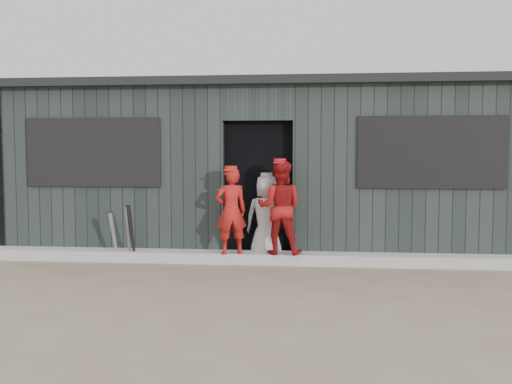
# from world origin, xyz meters

# --- Properties ---
(ground) EXTENTS (80.00, 80.00, 0.00)m
(ground) POSITION_xyz_m (0.00, 0.00, 0.00)
(ground) COLOR #756151
(ground) RESTS_ON ground
(curb) EXTENTS (8.00, 0.36, 0.15)m
(curb) POSITION_xyz_m (0.00, 1.82, 0.07)
(curb) COLOR #AAABA5
(curb) RESTS_ON ground
(bat_left) EXTENTS (0.12, 0.27, 0.71)m
(bat_left) POSITION_xyz_m (-2.01, 1.69, 0.36)
(bat_left) COLOR gray
(bat_left) RESTS_ON ground
(bat_mid) EXTENTS (0.09, 0.30, 0.81)m
(bat_mid) POSITION_xyz_m (-1.80, 1.70, 0.41)
(bat_mid) COLOR slate
(bat_mid) RESTS_ON ground
(bat_right) EXTENTS (0.12, 0.27, 0.82)m
(bat_right) POSITION_xyz_m (-1.74, 1.68, 0.41)
(bat_right) COLOR black
(bat_right) RESTS_ON ground
(player_red_left) EXTENTS (0.50, 0.42, 1.19)m
(player_red_left) POSITION_xyz_m (-0.33, 1.69, 0.74)
(player_red_left) COLOR #AC1915
(player_red_left) RESTS_ON curb
(player_red_right) EXTENTS (0.65, 0.52, 1.29)m
(player_red_right) POSITION_xyz_m (0.33, 1.76, 0.79)
(player_red_right) COLOR maroon
(player_red_right) RESTS_ON curb
(player_grey_back) EXTENTS (0.64, 0.46, 1.23)m
(player_grey_back) POSITION_xyz_m (0.13, 2.01, 0.62)
(player_grey_back) COLOR #B7B7B7
(player_grey_back) RESTS_ON ground
(dugout) EXTENTS (8.30, 3.30, 2.62)m
(dugout) POSITION_xyz_m (-0.00, 3.50, 1.29)
(dugout) COLOR black
(dugout) RESTS_ON ground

